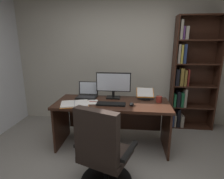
{
  "coord_description": "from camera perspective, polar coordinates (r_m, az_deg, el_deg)",
  "views": [
    {
      "loc": [
        0.08,
        -1.52,
        1.61
      ],
      "look_at": [
        -0.2,
        0.99,
        0.95
      ],
      "focal_mm": 28.68,
      "sensor_mm": 36.0,
      "label": 1
    }
  ],
  "objects": [
    {
      "name": "desk",
      "position": [
        2.86,
        0.2,
        -7.36
      ],
      "size": [
        1.72,
        0.69,
        0.73
      ],
      "color": "#381E14",
      "rests_on": "ground"
    },
    {
      "name": "wall_back",
      "position": [
        3.63,
        5.2,
        10.29
      ],
      "size": [
        5.1,
        0.12,
        2.67
      ],
      "primitive_type": "cube",
      "color": "beige",
      "rests_on": "ground"
    },
    {
      "name": "reading_stand_with_book",
      "position": [
        2.96,
        10.5,
        -1.32
      ],
      "size": [
        0.28,
        0.27,
        0.14
      ],
      "color": "black",
      "rests_on": "desk"
    },
    {
      "name": "computer_mouse",
      "position": [
        2.59,
        6.29,
        -4.69
      ],
      "size": [
        0.06,
        0.1,
        0.04
      ],
      "primitive_type": "ellipsoid",
      "color": "black",
      "rests_on": "desk"
    },
    {
      "name": "bookshelf",
      "position": [
        3.63,
        23.38,
        3.64
      ],
      "size": [
        0.8,
        0.27,
        2.08
      ],
      "color": "#381E14",
      "rests_on": "ground"
    },
    {
      "name": "notepad",
      "position": [
        2.73,
        -6.19,
        -4.03
      ],
      "size": [
        0.18,
        0.23,
        0.01
      ],
      "primitive_type": "cube",
      "rotation": [
        0.0,
        0.0,
        0.18
      ],
      "color": "white",
      "rests_on": "desk"
    },
    {
      "name": "office_chair",
      "position": [
        2.08,
        -3.05,
        -20.34
      ],
      "size": [
        0.7,
        0.63,
        0.99
      ],
      "rotation": [
        0.0,
        0.0,
        -0.35
      ],
      "color": "black",
      "rests_on": "ground"
    },
    {
      "name": "pen",
      "position": [
        2.72,
        -5.78,
        -3.87
      ],
      "size": [
        0.14,
        0.01,
        0.01
      ],
      "primitive_type": "cylinder",
      "rotation": [
        0.0,
        1.57,
        -0.01
      ],
      "color": "maroon",
      "rests_on": "notepad"
    },
    {
      "name": "open_binder",
      "position": [
        2.68,
        -11.83,
        -4.48
      ],
      "size": [
        0.47,
        0.41,
        0.02
      ],
      "rotation": [
        0.0,
        0.0,
        0.29
      ],
      "color": "orange",
      "rests_on": "desk"
    },
    {
      "name": "laptop",
      "position": [
        2.99,
        -7.89,
        -1.43
      ],
      "size": [
        0.33,
        0.28,
        0.24
      ],
      "color": "black",
      "rests_on": "desk"
    },
    {
      "name": "coffee_mug",
      "position": [
        2.81,
        14.74,
        -3.0
      ],
      "size": [
        0.09,
        0.09,
        0.09
      ],
      "primitive_type": "cylinder",
      "color": "maroon",
      "rests_on": "desk"
    },
    {
      "name": "keyboard",
      "position": [
        2.61,
        -0.34,
        -4.64
      ],
      "size": [
        0.42,
        0.15,
        0.02
      ],
      "primitive_type": "cube",
      "color": "black",
      "rests_on": "desk"
    },
    {
      "name": "monitor",
      "position": [
        2.88,
        0.45,
        1.45
      ],
      "size": [
        0.56,
        0.16,
        0.42
      ],
      "color": "black",
      "rests_on": "desk"
    }
  ]
}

